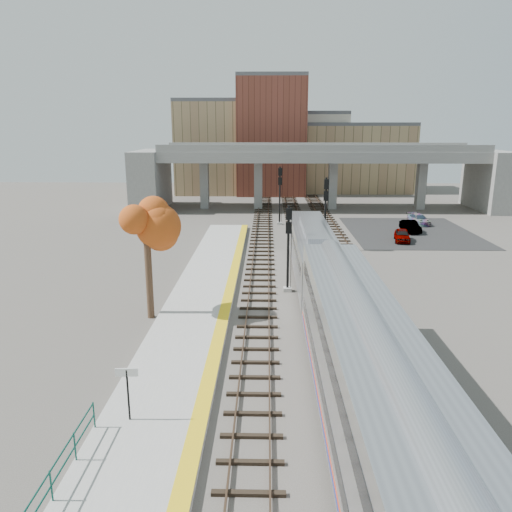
# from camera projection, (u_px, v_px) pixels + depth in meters

# --- Properties ---
(ground) EXTENTS (160.00, 160.00, 0.00)m
(ground) POSITION_uv_depth(u_px,v_px,m) (309.00, 322.00, 31.21)
(ground) COLOR #47423D
(ground) RESTS_ON ground
(platform) EXTENTS (4.50, 60.00, 0.35)m
(platform) POSITION_uv_depth(u_px,v_px,m) (193.00, 319.00, 31.33)
(platform) COLOR #9E9E99
(platform) RESTS_ON ground
(yellow_strip) EXTENTS (0.70, 60.00, 0.01)m
(yellow_strip) POSITION_uv_depth(u_px,v_px,m) (223.00, 316.00, 31.24)
(yellow_strip) COLOR yellow
(yellow_strip) RESTS_ON platform
(tracks) EXTENTS (10.70, 95.00, 0.25)m
(tracks) POSITION_uv_depth(u_px,v_px,m) (308.00, 267.00, 43.27)
(tracks) COLOR black
(tracks) RESTS_ON ground
(overpass) EXTENTS (54.00, 12.00, 9.50)m
(overpass) POSITION_uv_depth(u_px,v_px,m) (319.00, 169.00, 73.19)
(overpass) COLOR slate
(overpass) RESTS_ON ground
(buildings_far) EXTENTS (43.00, 21.00, 20.60)m
(buildings_far) POSITION_uv_depth(u_px,v_px,m) (288.00, 149.00, 93.62)
(buildings_far) COLOR #9E865B
(buildings_far) RESTS_ON ground
(parking_lot) EXTENTS (14.00, 18.00, 0.04)m
(parking_lot) POSITION_uv_depth(u_px,v_px,m) (410.00, 232.00, 57.99)
(parking_lot) COLOR black
(parking_lot) RESTS_ON ground
(locomotive) EXTENTS (3.02, 19.05, 4.10)m
(locomotive) POSITION_uv_depth(u_px,v_px,m) (313.00, 252.00, 39.49)
(locomotive) COLOR #A8AAB2
(locomotive) RESTS_ON ground
(coach) EXTENTS (3.03, 25.00, 5.00)m
(coach) POSITION_uv_depth(u_px,v_px,m) (370.00, 394.00, 17.49)
(coach) COLOR #A8AAB2
(coach) RESTS_ON ground
(signal_mast_near) EXTENTS (0.60, 0.64, 6.42)m
(signal_mast_near) POSITION_uv_depth(u_px,v_px,m) (288.00, 252.00, 36.29)
(signal_mast_near) COLOR #9E9E99
(signal_mast_near) RESTS_ON ground
(signal_mast_mid) EXTENTS (0.60, 0.64, 7.18)m
(signal_mast_mid) POSITION_uv_depth(u_px,v_px,m) (325.00, 215.00, 48.38)
(signal_mast_mid) COLOR #9E9E99
(signal_mast_mid) RESTS_ON ground
(signal_mast_far) EXTENTS (0.60, 0.64, 7.17)m
(signal_mast_far) POSITION_uv_depth(u_px,v_px,m) (280.00, 196.00, 61.52)
(signal_mast_far) COLOR #9E9E99
(signal_mast_far) RESTS_ON ground
(station_sign) EXTENTS (0.90, 0.11, 2.27)m
(station_sign) POSITION_uv_depth(u_px,v_px,m) (127.00, 383.00, 19.84)
(station_sign) COLOR black
(station_sign) RESTS_ON platform
(tree) EXTENTS (3.60, 3.60, 7.95)m
(tree) POSITION_uv_depth(u_px,v_px,m) (146.00, 227.00, 30.56)
(tree) COLOR #382619
(tree) RESTS_ON ground
(car_a) EXTENTS (2.26, 4.12, 1.33)m
(car_a) POSITION_uv_depth(u_px,v_px,m) (402.00, 235.00, 52.95)
(car_a) COLOR #99999E
(car_a) RESTS_ON parking_lot
(car_b) EXTENTS (1.66, 4.12, 1.33)m
(car_b) POSITION_uv_depth(u_px,v_px,m) (410.00, 226.00, 57.61)
(car_b) COLOR #99999E
(car_b) RESTS_ON parking_lot
(car_c) EXTENTS (2.42, 4.48, 1.23)m
(car_c) POSITION_uv_depth(u_px,v_px,m) (419.00, 219.00, 62.32)
(car_c) COLOR #99999E
(car_c) RESTS_ON parking_lot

